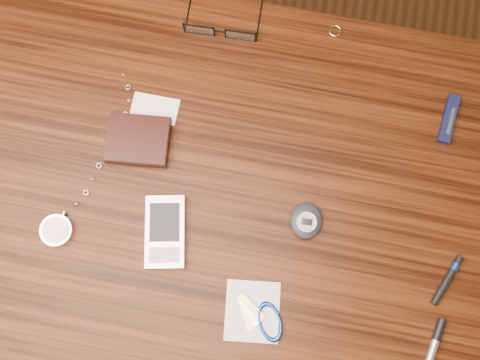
% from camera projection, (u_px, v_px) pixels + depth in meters
% --- Properties ---
extents(ground, '(3.80, 3.80, 0.00)m').
position_uv_depth(ground, '(211.00, 235.00, 1.61)').
color(ground, '#472814').
rests_on(ground, ground).
extents(desk, '(1.00, 0.70, 0.75)m').
position_uv_depth(desk, '(191.00, 196.00, 0.98)').
color(desk, '#391809').
rests_on(desk, ground).
extents(wallet_and_card, '(0.11, 0.13, 0.02)m').
position_uv_depth(wallet_and_card, '(138.00, 139.00, 0.88)').
color(wallet_and_card, black).
rests_on(wallet_and_card, desk).
extents(eyeglasses, '(0.13, 0.14, 0.03)m').
position_uv_depth(eyeglasses, '(221.00, 29.00, 0.92)').
color(eyeglasses, black).
rests_on(eyeglasses, desk).
extents(gold_ring, '(0.03, 0.03, 0.00)m').
position_uv_depth(gold_ring, '(335.00, 31.00, 0.93)').
color(gold_ring, '#E7C76C').
rests_on(gold_ring, desk).
extents(pocket_watch, '(0.09, 0.31, 0.02)m').
position_uv_depth(pocket_watch, '(59.00, 226.00, 0.85)').
color(pocket_watch, silver).
rests_on(pocket_watch, desk).
extents(pda_phone, '(0.08, 0.13, 0.02)m').
position_uv_depth(pda_phone, '(165.00, 232.00, 0.85)').
color(pda_phone, '#B9BABF').
rests_on(pda_phone, desk).
extents(pedometer, '(0.05, 0.06, 0.02)m').
position_uv_depth(pedometer, '(306.00, 221.00, 0.85)').
color(pedometer, black).
rests_on(pedometer, desk).
extents(notepad_keys, '(0.11, 0.10, 0.01)m').
position_uv_depth(notepad_keys, '(261.00, 317.00, 0.83)').
color(notepad_keys, silver).
rests_on(notepad_keys, desk).
extents(pocket_knife, '(0.03, 0.09, 0.01)m').
position_uv_depth(pocket_knife, '(449.00, 119.00, 0.89)').
color(pocket_knife, '#0C0C35').
rests_on(pocket_knife, desk).
extents(silver_pen, '(0.04, 0.15, 0.01)m').
position_uv_depth(silver_pen, '(429.00, 360.00, 0.81)').
color(silver_pen, '#B1B1B6').
rests_on(silver_pen, desk).
extents(black_blue_pen, '(0.04, 0.09, 0.01)m').
position_uv_depth(black_blue_pen, '(448.00, 278.00, 0.84)').
color(black_blue_pen, black).
rests_on(black_blue_pen, desk).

